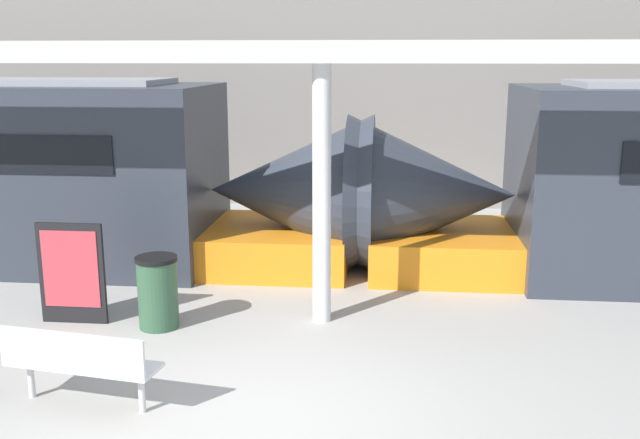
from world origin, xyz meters
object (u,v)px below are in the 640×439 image
(trash_bin, at_px, (158,292))
(support_column_near, at_px, (322,197))
(bench_near, at_px, (78,360))
(poster_board, at_px, (72,273))

(trash_bin, distance_m, support_column_near, 2.54)
(bench_near, bearing_deg, support_column_near, 60.06)
(bench_near, relative_size, trash_bin, 1.71)
(trash_bin, xyz_separation_m, poster_board, (-1.20, 0.05, 0.21))
(bench_near, xyz_separation_m, support_column_near, (2.24, 2.77, 1.21))
(support_column_near, bearing_deg, poster_board, -172.88)
(poster_board, bearing_deg, trash_bin, -2.33)
(trash_bin, bearing_deg, bench_near, -91.96)
(poster_board, height_order, support_column_near, support_column_near)
(bench_near, distance_m, trash_bin, 2.30)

